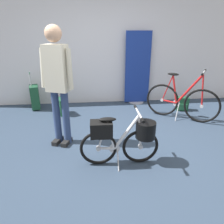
{
  "coord_description": "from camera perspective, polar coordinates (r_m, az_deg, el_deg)",
  "views": [
    {
      "loc": [
        -0.26,
        -2.63,
        1.68
      ],
      "look_at": [
        0.03,
        0.21,
        0.55
      ],
      "focal_mm": 32.84,
      "sensor_mm": 36.0,
      "label": 1
    }
  ],
  "objects": [
    {
      "name": "ground_plane",
      "position": [
        3.14,
        -0.19,
        -10.82
      ],
      "size": [
        7.1,
        7.1,
        0.0
      ],
      "primitive_type": "plane",
      "color": "#2D3D51"
    },
    {
      "name": "back_wall",
      "position": [
        5.02,
        -3.04,
        17.24
      ],
      "size": [
        7.1,
        0.1,
        2.6
      ],
      "primitive_type": "cube",
      "color": "silver",
      "rests_on": "ground_plane"
    },
    {
      "name": "floor_banner_stand",
      "position": [
        5.03,
        7.11,
        10.91
      ],
      "size": [
        0.6,
        0.36,
        1.69
      ],
      "color": "#B7B7BC",
      "rests_on": "ground_plane"
    },
    {
      "name": "folding_bike_foreground",
      "position": [
        2.69,
        3.16,
        -6.9
      ],
      "size": [
        1.05,
        0.53,
        0.75
      ],
      "color": "black",
      "rests_on": "ground_plane"
    },
    {
      "name": "display_bike_left",
      "position": [
        4.33,
        18.72,
        2.92
      ],
      "size": [
        1.21,
        0.86,
        1.0
      ],
      "color": "black",
      "rests_on": "ground_plane"
    },
    {
      "name": "visitor_near_wall",
      "position": [
        3.1,
        -14.91,
        8.7
      ],
      "size": [
        0.5,
        0.35,
        1.77
      ],
      "color": "navy",
      "rests_on": "ground_plane"
    },
    {
      "name": "rolling_suitcase",
      "position": [
        5.01,
        -20.65,
        3.98
      ],
      "size": [
        0.26,
        0.39,
        0.83
      ],
      "color": "#19472D",
      "rests_on": "ground_plane"
    },
    {
      "name": "backpack_on_floor",
      "position": [
        4.53,
        -14.01,
        1.45
      ],
      "size": [
        0.28,
        0.35,
        0.35
      ],
      "color": "#19472D",
      "rests_on": "ground_plane"
    },
    {
      "name": "handbag_on_floor",
      "position": [
        4.89,
        19.02,
        2.15
      ],
      "size": [
        0.28,
        0.23,
        0.3
      ],
      "color": "#19472D",
      "rests_on": "ground_plane"
    }
  ]
}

